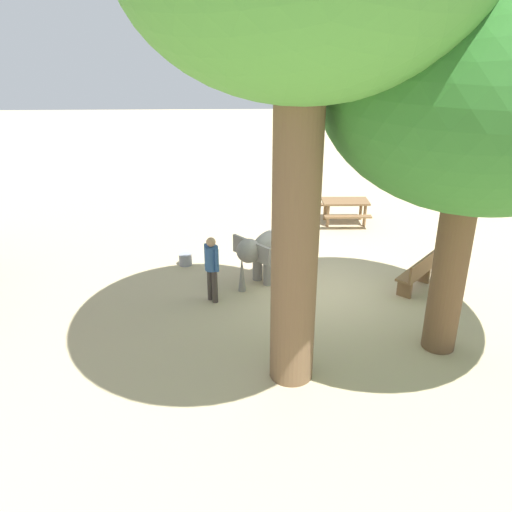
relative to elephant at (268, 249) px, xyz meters
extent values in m
plane|color=tan|center=(-0.73, -1.22, -0.85)|extent=(60.00, 60.00, 0.00)
cylinder|color=gray|center=(-0.27, 0.01, -0.56)|extent=(0.24, 0.24, 0.56)
cylinder|color=gray|center=(0.02, 0.27, -0.56)|extent=(0.24, 0.24, 0.56)
cylinder|color=gray|center=(0.24, -0.57, -0.56)|extent=(0.24, 0.24, 0.56)
cylinder|color=gray|center=(0.54, -0.31, -0.56)|extent=(0.24, 0.24, 0.56)
ellipsoid|color=gray|center=(0.13, -0.15, 0.06)|extent=(1.47, 1.53, 0.85)
sphere|color=gray|center=(-0.45, 0.50, 0.16)|extent=(0.60, 0.60, 0.60)
cone|color=gray|center=(-0.60, 0.67, -0.37)|extent=(0.19, 0.19, 0.95)
cube|color=gray|center=(-0.68, 0.17, 0.16)|extent=(0.42, 0.38, 0.45)
cube|color=gray|center=(-0.09, 0.70, 0.16)|extent=(0.42, 0.38, 0.45)
cylinder|color=#3F3833|center=(-1.02, 1.43, -0.44)|extent=(0.14, 0.14, 0.82)
cylinder|color=#3F3833|center=(-1.16, 1.31, -0.44)|extent=(0.14, 0.14, 0.82)
cylinder|color=#33598C|center=(-1.09, 1.37, 0.26)|extent=(0.32, 0.32, 0.58)
sphere|color=tan|center=(-1.09, 1.37, 0.66)|extent=(0.22, 0.22, 0.22)
cylinder|color=#33598C|center=(-0.92, 1.50, 0.28)|extent=(0.09, 0.09, 0.55)
cylinder|color=#33598C|center=(-1.25, 1.24, 0.28)|extent=(0.09, 0.09, 0.55)
cylinder|color=brown|center=(-3.18, -3.33, 0.92)|extent=(0.66, 0.66, 3.54)
ellipsoid|color=#2D6B28|center=(-3.18, -3.33, 4.30)|extent=(5.93, 5.44, 4.20)
cylinder|color=brown|center=(-4.05, -0.23, 1.88)|extent=(0.81, 0.81, 5.45)
cube|color=brown|center=(-0.64, -3.60, -0.40)|extent=(1.31, 1.23, 0.06)
cube|color=brown|center=(-0.75, -3.72, -0.17)|extent=(1.09, 0.98, 0.40)
cube|color=brown|center=(-1.03, -3.25, -0.64)|extent=(0.30, 0.32, 0.42)
cube|color=brown|center=(-0.24, -3.95, -0.64)|extent=(0.30, 0.32, 0.42)
cube|color=brown|center=(4.14, -2.74, -0.10)|extent=(0.82, 1.51, 0.06)
cylinder|color=brown|center=(3.83, -2.13, -0.49)|extent=(0.10, 0.10, 0.72)
cylinder|color=brown|center=(4.47, -2.14, -0.49)|extent=(0.10, 0.10, 0.72)
cylinder|color=brown|center=(3.81, -3.33, -0.49)|extent=(0.10, 0.10, 0.72)
cylinder|color=brown|center=(4.45, -3.34, -0.49)|extent=(0.10, 0.10, 0.72)
cube|color=brown|center=(3.52, -2.73, -0.41)|extent=(0.26, 1.50, 0.05)
cube|color=brown|center=(4.76, -2.74, -0.41)|extent=(0.26, 1.50, 0.05)
cylinder|color=gray|center=(0.99, 2.21, -0.69)|extent=(0.36, 0.36, 0.32)
camera|label=1|loc=(-12.31, 0.69, 5.26)|focal=37.30mm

